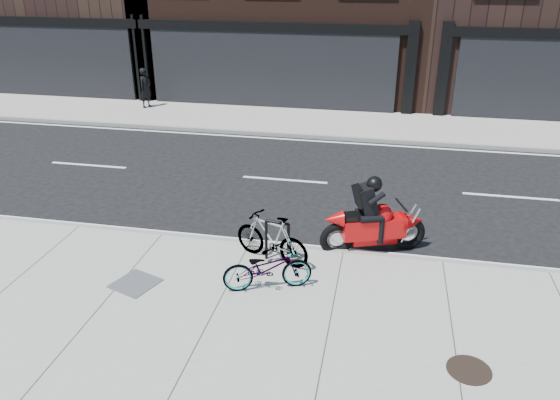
% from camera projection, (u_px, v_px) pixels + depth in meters
% --- Properties ---
extents(ground, '(120.00, 120.00, 0.00)m').
position_uv_depth(ground, '(270.00, 210.00, 13.50)').
color(ground, black).
rests_on(ground, ground).
extents(sidewalk_near, '(60.00, 6.00, 0.13)m').
position_uv_depth(sidewalk_near, '(205.00, 332.00, 9.00)').
color(sidewalk_near, gray).
rests_on(sidewalk_near, ground).
extents(sidewalk_far, '(60.00, 3.50, 0.13)m').
position_uv_depth(sidewalk_far, '(314.00, 122.00, 20.41)').
color(sidewalk_far, gray).
rests_on(sidewalk_far, ground).
extents(bike_rack, '(0.53, 0.13, 0.89)m').
position_uv_depth(bike_rack, '(277.00, 238.00, 10.78)').
color(bike_rack, black).
rests_on(bike_rack, sidewalk_near).
extents(bicycle_front, '(1.74, 1.10, 0.86)m').
position_uv_depth(bicycle_front, '(267.00, 268.00, 9.91)').
color(bicycle_front, gray).
rests_on(bicycle_front, sidewalk_near).
extents(bicycle_rear, '(1.75, 1.08, 1.02)m').
position_uv_depth(bicycle_rear, '(272.00, 238.00, 10.81)').
color(bicycle_rear, gray).
rests_on(bicycle_rear, sidewalk_near).
extents(motorcycle, '(2.21, 1.07, 1.72)m').
position_uv_depth(motorcycle, '(379.00, 221.00, 11.34)').
color(motorcycle, black).
rests_on(motorcycle, ground).
extents(pedestrian, '(0.54, 0.66, 1.56)m').
position_uv_depth(pedestrian, '(146.00, 88.00, 21.84)').
color(pedestrian, black).
rests_on(pedestrian, sidewalk_far).
extents(manhole_cover, '(0.78, 0.78, 0.02)m').
position_uv_depth(manhole_cover, '(469.00, 370.00, 8.08)').
color(manhole_cover, black).
rests_on(manhole_cover, sidewalk_near).
extents(utility_grate, '(0.96, 0.96, 0.02)m').
position_uv_depth(utility_grate, '(135.00, 283.00, 10.22)').
color(utility_grate, '#424245').
rests_on(utility_grate, sidewalk_near).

